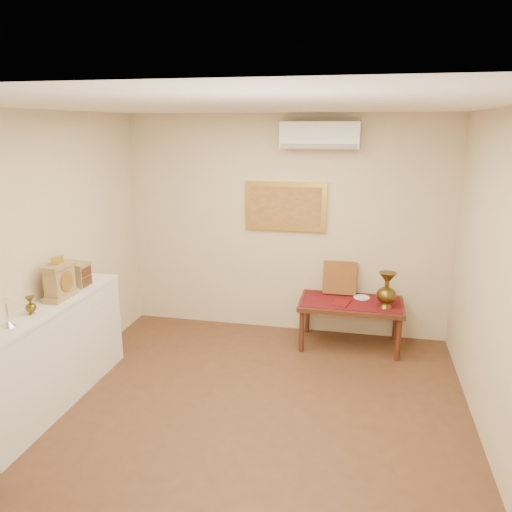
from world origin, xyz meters
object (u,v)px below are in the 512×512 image
(display_ledge, at_px, (53,355))
(brass_urn_tall, at_px, (387,286))
(wooden_chest, at_px, (80,275))
(mantel_clock, at_px, (60,281))
(low_table, at_px, (351,307))

(display_ledge, bearing_deg, brass_urn_tall, 30.01)
(wooden_chest, bearing_deg, brass_urn_tall, 21.55)
(mantel_clock, relative_size, wooden_chest, 1.68)
(low_table, bearing_deg, wooden_chest, -153.71)
(brass_urn_tall, height_order, wooden_chest, wooden_chest)
(wooden_chest, bearing_deg, display_ledge, -90.43)
(wooden_chest, height_order, low_table, wooden_chest)
(brass_urn_tall, bearing_deg, wooden_chest, -158.45)
(mantel_clock, bearing_deg, brass_urn_tall, 27.25)
(mantel_clock, height_order, wooden_chest, mantel_clock)
(display_ledge, height_order, wooden_chest, wooden_chest)
(brass_urn_tall, distance_m, low_table, 0.52)
(display_ledge, bearing_deg, wooden_chest, 89.57)
(display_ledge, xyz_separation_m, wooden_chest, (0.00, 0.56, 0.61))
(mantel_clock, distance_m, wooden_chest, 0.36)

